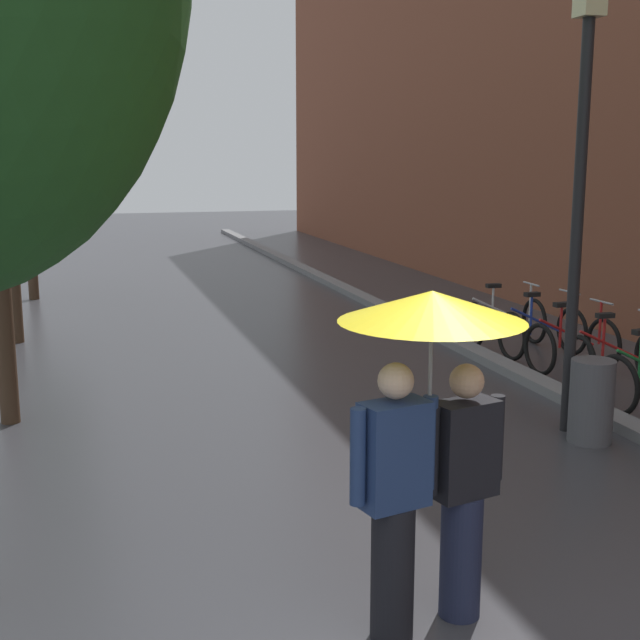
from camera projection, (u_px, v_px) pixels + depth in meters
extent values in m
cube|color=slate|center=(401.00, 316.00, 14.93)|extent=(0.30, 36.00, 0.12)
cylinder|color=#473323|center=(1.00, 286.00, 8.91)|extent=(0.20, 0.20, 2.99)
cylinder|color=#473323|center=(11.00, 254.00, 12.88)|extent=(0.23, 0.23, 2.76)
cylinder|color=#473323|center=(31.00, 244.00, 16.88)|extent=(0.20, 0.20, 2.23)
ellipsoid|color=#2D6628|center=(24.00, 142.00, 16.50)|extent=(2.21, 2.21, 2.32)
torus|color=black|center=(617.00, 385.00, 9.37)|extent=(0.13, 0.70, 0.70)
cylinder|color=#1E7A38|center=(640.00, 359.00, 9.43)|extent=(0.04, 0.04, 0.55)
torus|color=black|center=(580.00, 363.00, 10.37)|extent=(0.08, 0.70, 0.70)
cylinder|color=red|center=(610.00, 345.00, 10.43)|extent=(0.88, 0.06, 0.43)
cylinder|color=red|center=(603.00, 340.00, 10.39)|extent=(0.04, 0.04, 0.55)
cube|color=black|center=(605.00, 315.00, 10.33)|extent=(0.22, 0.11, 0.06)
torus|color=black|center=(604.00, 344.00, 11.44)|extent=(0.11, 0.70, 0.70)
torus|color=black|center=(540.00, 349.00, 11.09)|extent=(0.11, 0.70, 0.70)
cylinder|color=red|center=(567.00, 332.00, 11.19)|extent=(0.88, 0.10, 0.43)
cylinder|color=red|center=(561.00, 327.00, 11.15)|extent=(0.04, 0.04, 0.55)
cube|color=black|center=(562.00, 305.00, 11.09)|extent=(0.23, 0.12, 0.06)
cylinder|color=red|center=(600.00, 323.00, 11.36)|extent=(0.04, 0.04, 0.58)
cylinder|color=#9E9EA3|center=(602.00, 302.00, 11.30)|extent=(0.06, 0.46, 0.03)
torus|color=black|center=(572.00, 331.00, 12.26)|extent=(0.11, 0.70, 0.70)
torus|color=black|center=(512.00, 336.00, 11.91)|extent=(0.11, 0.70, 0.70)
cylinder|color=#233DA8|center=(537.00, 320.00, 12.01)|extent=(0.88, 0.10, 0.43)
cylinder|color=#233DA8|center=(531.00, 316.00, 11.96)|extent=(0.04, 0.04, 0.55)
cube|color=black|center=(532.00, 294.00, 11.90)|extent=(0.23, 0.12, 0.06)
cylinder|color=#233DA8|center=(568.00, 312.00, 12.17)|extent=(0.04, 0.04, 0.58)
cylinder|color=#9E9EA3|center=(570.00, 292.00, 12.12)|extent=(0.06, 0.46, 0.03)
torus|color=black|center=(534.00, 321.00, 13.00)|extent=(0.07, 0.70, 0.70)
torus|color=black|center=(474.00, 325.00, 12.73)|extent=(0.07, 0.70, 0.70)
cylinder|color=silver|center=(499.00, 310.00, 12.80)|extent=(0.88, 0.05, 0.43)
cylinder|color=silver|center=(493.00, 306.00, 12.75)|extent=(0.04, 0.04, 0.55)
cube|color=black|center=(494.00, 286.00, 12.70)|extent=(0.22, 0.10, 0.06)
cylinder|color=silver|center=(530.00, 303.00, 12.92)|extent=(0.04, 0.04, 0.58)
cylinder|color=#9E9EA3|center=(531.00, 284.00, 12.86)|extent=(0.03, 0.46, 0.03)
cylinder|color=black|center=(392.00, 572.00, 5.02)|extent=(0.26, 0.26, 0.84)
cube|color=navy|center=(394.00, 455.00, 4.88)|extent=(0.44, 0.31, 0.63)
sphere|color=beige|center=(396.00, 381.00, 4.80)|extent=(0.21, 0.21, 0.21)
cylinder|color=navy|center=(358.00, 457.00, 4.75)|extent=(0.09, 0.09, 0.57)
cylinder|color=navy|center=(430.00, 442.00, 4.99)|extent=(0.09, 0.09, 0.57)
cylinder|color=#1E233D|center=(461.00, 556.00, 5.27)|extent=(0.26, 0.26, 0.80)
cube|color=black|center=(464.00, 449.00, 5.14)|extent=(0.44, 0.31, 0.60)
sphere|color=tan|center=(467.00, 381.00, 5.06)|extent=(0.21, 0.21, 0.21)
cylinder|color=black|center=(431.00, 451.00, 5.01)|extent=(0.09, 0.09, 0.54)
cylinder|color=black|center=(496.00, 437.00, 5.25)|extent=(0.09, 0.09, 0.54)
cylinder|color=#9E9EA3|center=(429.00, 412.00, 4.98)|extent=(0.02, 0.02, 1.13)
cone|color=yellow|center=(432.00, 306.00, 4.86)|extent=(1.10, 1.10, 0.18)
cylinder|color=black|center=(577.00, 233.00, 8.54)|extent=(0.12, 0.12, 4.16)
cube|color=beige|center=(590.00, 0.00, 8.11)|extent=(0.24, 0.24, 0.32)
cylinder|color=#4C4C51|center=(591.00, 401.00, 8.50)|extent=(0.44, 0.44, 0.85)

